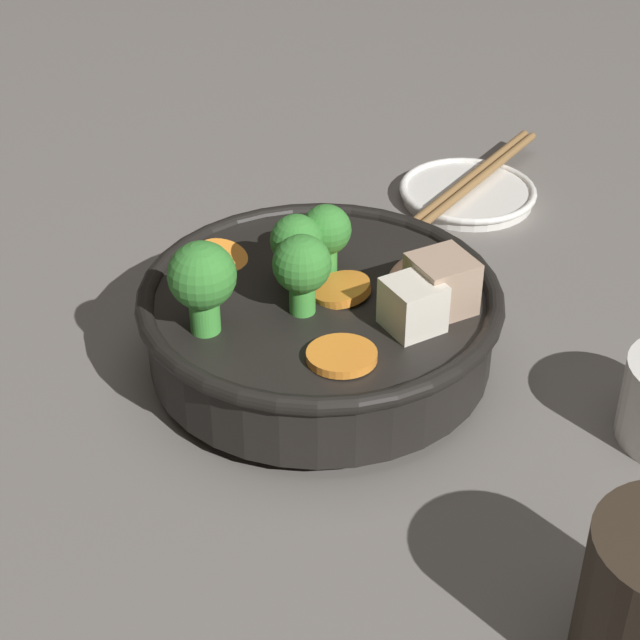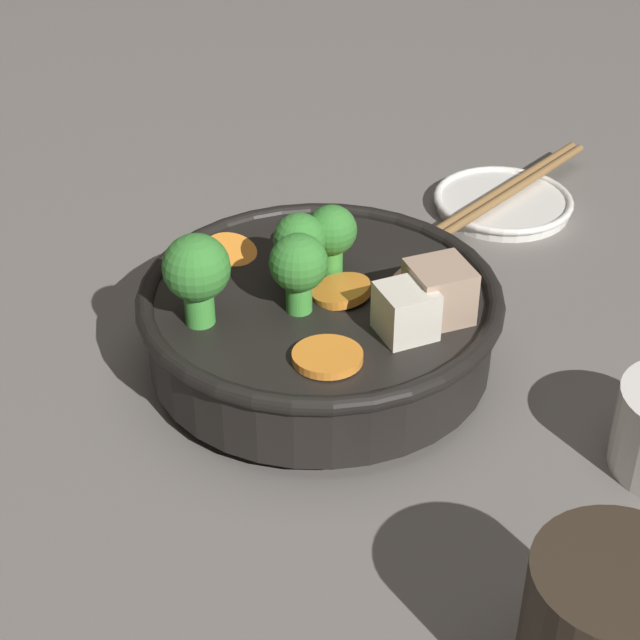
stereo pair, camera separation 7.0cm
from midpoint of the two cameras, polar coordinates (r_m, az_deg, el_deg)
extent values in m
plane|color=slate|center=(0.72, 2.77, -2.63)|extent=(3.00, 3.00, 0.00)
cylinder|color=black|center=(0.72, 2.78, -2.31)|extent=(0.12, 0.12, 0.01)
cylinder|color=black|center=(0.70, 2.85, -0.42)|extent=(0.22, 0.22, 0.05)
torus|color=black|center=(0.69, 2.91, 1.21)|extent=(0.24, 0.24, 0.01)
cylinder|color=brown|center=(0.69, 2.87, 0.31)|extent=(0.21, 0.21, 0.03)
cylinder|color=orange|center=(0.63, 3.63, -2.08)|extent=(0.04, 0.04, 0.01)
cylinder|color=orange|center=(0.68, 4.10, 1.25)|extent=(0.05, 0.05, 0.01)
cylinder|color=orange|center=(0.73, -2.07, 3.59)|extent=(0.05, 0.05, 0.01)
cylinder|color=green|center=(0.67, 1.86, 1.23)|extent=(0.02, 0.02, 0.02)
sphere|color=#388433|center=(0.65, 1.90, 2.98)|extent=(0.04, 0.04, 0.04)
cylinder|color=green|center=(0.71, 3.45, 3.21)|extent=(0.01, 0.01, 0.02)
sphere|color=#388433|center=(0.69, 3.51, 4.73)|extent=(0.03, 0.03, 0.03)
cylinder|color=green|center=(0.69, 1.79, 2.68)|extent=(0.02, 0.02, 0.02)
sphere|color=#388433|center=(0.68, 1.82, 4.25)|extent=(0.03, 0.03, 0.03)
cylinder|color=green|center=(0.65, -3.45, 0.70)|extent=(0.02, 0.02, 0.02)
sphere|color=#388433|center=(0.64, -3.53, 2.71)|extent=(0.04, 0.04, 0.04)
cube|color=tan|center=(0.66, 9.37, 1.39)|extent=(0.04, 0.04, 0.04)
cube|color=silver|center=(0.65, 7.69, 0.36)|extent=(0.04, 0.04, 0.03)
ellipsoid|color=#EA9E84|center=(0.69, 7.85, 1.78)|extent=(0.05, 0.05, 0.02)
cylinder|color=white|center=(0.92, 11.88, 5.98)|extent=(0.11, 0.11, 0.01)
torus|color=white|center=(0.92, 11.92, 6.26)|extent=(0.12, 0.12, 0.01)
cylinder|color=#33281E|center=(0.53, 18.98, -15.90)|extent=(0.08, 0.08, 0.09)
cylinder|color=olive|center=(0.91, 12.18, 6.53)|extent=(0.17, 0.17, 0.01)
cylinder|color=olive|center=(0.92, 11.76, 6.70)|extent=(0.17, 0.17, 0.01)
camera|label=1|loc=(0.03, -87.14, 1.97)|focal=60.00mm
camera|label=2|loc=(0.03, 92.86, -1.97)|focal=60.00mm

